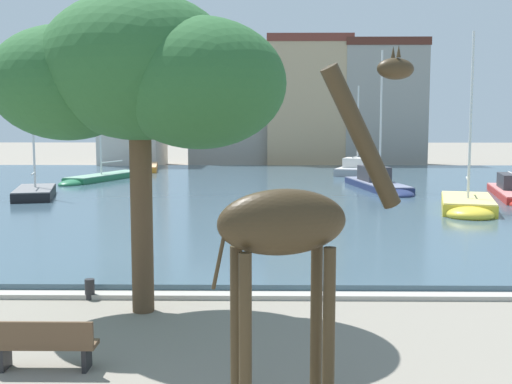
{
  "coord_description": "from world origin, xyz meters",
  "views": [
    {
      "loc": [
        0.81,
        -5.75,
        4.28
      ],
      "look_at": [
        0.54,
        13.72,
        2.2
      ],
      "focal_mm": 43.98,
      "sensor_mm": 36.0,
      "label": 1
    }
  ],
  "objects_px": {
    "sailboat_orange": "(147,168)",
    "giraffe_statue": "(294,229)",
    "sailboat_navy": "(379,185)",
    "sailboat_black": "(36,193)",
    "sailboat_green": "(100,179)",
    "sailboat_grey": "(357,170)",
    "shade_tree": "(140,77)",
    "mooring_bollard": "(90,289)",
    "sailboat_yellow": "(468,207)",
    "park_bench": "(44,344)"
  },
  "relations": [
    {
      "from": "sailboat_navy",
      "to": "sailboat_green",
      "type": "distance_m",
      "value": 20.12
    },
    {
      "from": "shade_tree",
      "to": "sailboat_grey",
      "type": "bearing_deg",
      "value": 74.68
    },
    {
      "from": "mooring_bollard",
      "to": "sailboat_navy",
      "type": "bearing_deg",
      "value": 64.64
    },
    {
      "from": "sailboat_green",
      "to": "mooring_bollard",
      "type": "xyz_separation_m",
      "value": [
        7.7,
        -30.21,
        -0.12
      ]
    },
    {
      "from": "sailboat_black",
      "to": "mooring_bollard",
      "type": "height_order",
      "value": "sailboat_black"
    },
    {
      "from": "sailboat_black",
      "to": "sailboat_navy",
      "type": "height_order",
      "value": "sailboat_navy"
    },
    {
      "from": "giraffe_statue",
      "to": "sailboat_green",
      "type": "bearing_deg",
      "value": 108.92
    },
    {
      "from": "sailboat_green",
      "to": "giraffe_statue",
      "type": "bearing_deg",
      "value": -71.08
    },
    {
      "from": "sailboat_yellow",
      "to": "sailboat_grey",
      "type": "relative_size",
      "value": 1.1
    },
    {
      "from": "sailboat_grey",
      "to": "shade_tree",
      "type": "relative_size",
      "value": 1.08
    },
    {
      "from": "sailboat_navy",
      "to": "park_bench",
      "type": "xyz_separation_m",
      "value": [
        -11.07,
        -28.91,
        -0.05
      ]
    },
    {
      "from": "sailboat_yellow",
      "to": "mooring_bollard",
      "type": "height_order",
      "value": "sailboat_yellow"
    },
    {
      "from": "sailboat_navy",
      "to": "sailboat_orange",
      "type": "height_order",
      "value": "sailboat_navy"
    },
    {
      "from": "sailboat_navy",
      "to": "mooring_bollard",
      "type": "height_order",
      "value": "sailboat_navy"
    },
    {
      "from": "sailboat_black",
      "to": "sailboat_green",
      "type": "distance_m",
      "value": 10.25
    },
    {
      "from": "sailboat_orange",
      "to": "mooring_bollard",
      "type": "relative_size",
      "value": 19.3
    },
    {
      "from": "sailboat_orange",
      "to": "shade_tree",
      "type": "xyz_separation_m",
      "value": [
        8.06,
        -43.01,
        4.94
      ]
    },
    {
      "from": "sailboat_navy",
      "to": "sailboat_orange",
      "type": "relative_size",
      "value": 0.99
    },
    {
      "from": "giraffe_statue",
      "to": "mooring_bollard",
      "type": "xyz_separation_m",
      "value": [
        -4.74,
        6.09,
        -2.54
      ]
    },
    {
      "from": "mooring_bollard",
      "to": "park_bench",
      "type": "xyz_separation_m",
      "value": [
        0.48,
        -4.55,
        0.24
      ]
    },
    {
      "from": "sailboat_orange",
      "to": "giraffe_statue",
      "type": "bearing_deg",
      "value": -76.83
    },
    {
      "from": "sailboat_yellow",
      "to": "park_bench",
      "type": "height_order",
      "value": "sailboat_yellow"
    },
    {
      "from": "sailboat_navy",
      "to": "sailboat_grey",
      "type": "height_order",
      "value": "sailboat_navy"
    },
    {
      "from": "sailboat_navy",
      "to": "mooring_bollard",
      "type": "xyz_separation_m",
      "value": [
        -11.55,
        -24.37,
        -0.29
      ]
    },
    {
      "from": "sailboat_grey",
      "to": "sailboat_green",
      "type": "bearing_deg",
      "value": -160.62
    },
    {
      "from": "sailboat_black",
      "to": "sailboat_yellow",
      "type": "distance_m",
      "value": 23.25
    },
    {
      "from": "sailboat_black",
      "to": "sailboat_orange",
      "type": "xyz_separation_m",
      "value": [
        2.16,
        21.92,
        -0.04
      ]
    },
    {
      "from": "sailboat_black",
      "to": "sailboat_yellow",
      "type": "height_order",
      "value": "sailboat_yellow"
    },
    {
      "from": "sailboat_yellow",
      "to": "mooring_bollard",
      "type": "xyz_separation_m",
      "value": [
        -13.85,
        -14.15,
        -0.21
      ]
    },
    {
      "from": "giraffe_statue",
      "to": "sailboat_grey",
      "type": "xyz_separation_m",
      "value": [
        7.3,
        43.24,
        -2.22
      ]
    },
    {
      "from": "shade_tree",
      "to": "mooring_bollard",
      "type": "xyz_separation_m",
      "value": [
        -1.57,
        1.09,
        -5.09
      ]
    },
    {
      "from": "park_bench",
      "to": "giraffe_statue",
      "type": "bearing_deg",
      "value": -19.93
    },
    {
      "from": "sailboat_yellow",
      "to": "park_bench",
      "type": "relative_size",
      "value": 4.76
    },
    {
      "from": "sailboat_orange",
      "to": "sailboat_grey",
      "type": "bearing_deg",
      "value": -14.43
    },
    {
      "from": "sailboat_yellow",
      "to": "mooring_bollard",
      "type": "distance_m",
      "value": 19.8
    },
    {
      "from": "sailboat_orange",
      "to": "sailboat_navy",
      "type": "bearing_deg",
      "value": -44.21
    },
    {
      "from": "sailboat_green",
      "to": "sailboat_grey",
      "type": "height_order",
      "value": "sailboat_grey"
    },
    {
      "from": "sailboat_green",
      "to": "park_bench",
      "type": "bearing_deg",
      "value": -76.76
    },
    {
      "from": "giraffe_statue",
      "to": "sailboat_orange",
      "type": "xyz_separation_m",
      "value": [
        -11.23,
        48.01,
        -2.39
      ]
    },
    {
      "from": "sailboat_yellow",
      "to": "giraffe_statue",
      "type": "bearing_deg",
      "value": -114.21
    },
    {
      "from": "giraffe_statue",
      "to": "sailboat_grey",
      "type": "distance_m",
      "value": 43.91
    },
    {
      "from": "sailboat_orange",
      "to": "shade_tree",
      "type": "height_order",
      "value": "shade_tree"
    },
    {
      "from": "sailboat_navy",
      "to": "sailboat_green",
      "type": "xyz_separation_m",
      "value": [
        -19.25,
        5.84,
        -0.17
      ]
    },
    {
      "from": "sailboat_black",
      "to": "sailboat_orange",
      "type": "distance_m",
      "value": 22.03
    },
    {
      "from": "sailboat_black",
      "to": "sailboat_grey",
      "type": "distance_m",
      "value": 26.88
    },
    {
      "from": "giraffe_statue",
      "to": "sailboat_black",
      "type": "height_order",
      "value": "sailboat_black"
    },
    {
      "from": "sailboat_grey",
      "to": "park_bench",
      "type": "height_order",
      "value": "sailboat_grey"
    },
    {
      "from": "sailboat_green",
      "to": "sailboat_grey",
      "type": "xyz_separation_m",
      "value": [
        19.74,
        6.94,
        0.19
      ]
    },
    {
      "from": "sailboat_green",
      "to": "shade_tree",
      "type": "bearing_deg",
      "value": -73.5
    },
    {
      "from": "sailboat_black",
      "to": "sailboat_orange",
      "type": "bearing_deg",
      "value": 84.36
    }
  ]
}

